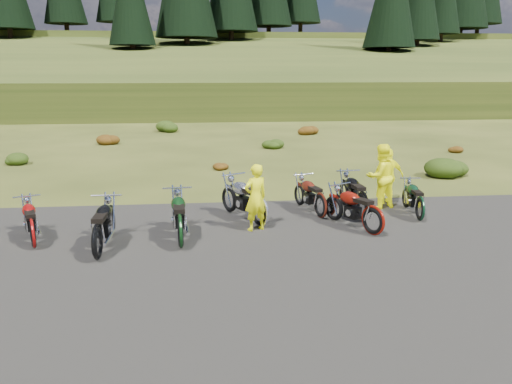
{
  "coord_description": "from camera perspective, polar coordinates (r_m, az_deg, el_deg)",
  "views": [
    {
      "loc": [
        -0.89,
        -10.82,
        4.04
      ],
      "look_at": [
        0.35,
        1.49,
        0.96
      ],
      "focal_mm": 35.0,
      "sensor_mm": 36.0,
      "label": 1
    }
  ],
  "objects": [
    {
      "name": "shrub_3",
      "position": [
        33.0,
        -10.0,
        7.56
      ],
      "size": [
        1.56,
        1.56,
        0.92
      ],
      "primitive_type": "ellipsoid",
      "color": "#1C360D",
      "rests_on": "ground"
    },
    {
      "name": "shrub_5",
      "position": [
        25.82,
        1.86,
        5.67
      ],
      "size": [
        1.03,
        1.03,
        0.61
      ],
      "primitive_type": "ellipsoid",
      "color": "#1C360D",
      "rests_on": "ground"
    },
    {
      "name": "shrub_1",
      "position": [
        23.89,
        -25.83,
        3.6
      ],
      "size": [
        1.03,
        1.03,
        0.61
      ],
      "primitive_type": "ellipsoid",
      "color": "#1C360D",
      "rests_on": "ground"
    },
    {
      "name": "motorcycle_4",
      "position": [
        13.89,
        7.34,
        -3.04
      ],
      "size": [
        1.15,
        2.09,
        1.04
      ],
      "primitive_type": null,
      "rotation": [
        0.0,
        0.0,
        1.83
      ],
      "color": "#55190E",
      "rests_on": "ground"
    },
    {
      "name": "motorcycle_5",
      "position": [
        13.91,
        12.0,
        -3.21
      ],
      "size": [
        0.88,
        2.25,
        1.16
      ],
      "primitive_type": null,
      "rotation": [
        0.0,
        0.0,
        1.64
      ],
      "color": "black",
      "rests_on": "ground"
    },
    {
      "name": "motorcycle_6",
      "position": [
        12.72,
        13.14,
        -4.9
      ],
      "size": [
        1.62,
        2.19,
        1.1
      ],
      "primitive_type": null,
      "rotation": [
        0.0,
        0.0,
        2.06
      ],
      "color": "maroon",
      "rests_on": "ground"
    },
    {
      "name": "motorcycle_2",
      "position": [
        11.67,
        -8.56,
        -6.43
      ],
      "size": [
        0.94,
        2.28,
        1.16
      ],
      "primitive_type": null,
      "rotation": [
        0.0,
        0.0,
        1.66
      ],
      "color": "black",
      "rests_on": "ground"
    },
    {
      "name": "shrub_4",
      "position": [
        20.38,
        -4.28,
        3.17
      ],
      "size": [
        0.77,
        0.77,
        0.45
      ],
      "primitive_type": "ellipsoid",
      "color": "#5F250B",
      "rests_on": "ground"
    },
    {
      "name": "ground",
      "position": [
        11.58,
        -0.99,
        -6.42
      ],
      "size": [
        300.0,
        300.0,
        0.0
      ],
      "primitive_type": "plane",
      "color": "#343D14",
      "rests_on": "ground"
    },
    {
      "name": "shrub_6",
      "position": [
        31.47,
        5.86,
        7.25
      ],
      "size": [
        1.3,
        1.3,
        0.77
      ],
      "primitive_type": "ellipsoid",
      "color": "#5F250B",
      "rests_on": "ground"
    },
    {
      "name": "shrub_7",
      "position": [
        20.45,
        21.08,
        2.98
      ],
      "size": [
        1.56,
        1.56,
        0.92
      ],
      "primitive_type": "ellipsoid",
      "color": "#1C360D",
      "rests_on": "ground"
    },
    {
      "name": "motorcycle_1",
      "position": [
        12.62,
        -23.99,
        -5.95
      ],
      "size": [
        1.31,
        2.04,
        1.01
      ],
      "primitive_type": null,
      "rotation": [
        0.0,
        0.0,
        1.95
      ],
      "color": "#920B0A",
      "rests_on": "ground"
    },
    {
      "name": "motorcycle_7",
      "position": [
        14.25,
        18.15,
        -3.2
      ],
      "size": [
        0.79,
        1.92,
        0.98
      ],
      "primitive_type": null,
      "rotation": [
        0.0,
        0.0,
        1.48
      ],
      "color": "black",
      "rests_on": "ground"
    },
    {
      "name": "gravel_pad",
      "position": [
        9.74,
        0.01,
        -10.51
      ],
      "size": [
        20.0,
        12.0,
        0.04
      ],
      "primitive_type": "cube",
      "color": "black",
      "rests_on": "ground"
    },
    {
      "name": "person_middle",
      "position": [
        12.51,
        -0.05,
        -0.76
      ],
      "size": [
        0.74,
        0.63,
        1.71
      ],
      "primitive_type": "imported",
      "rotation": [
        0.0,
        0.0,
        3.56
      ],
      "color": "#FEFF0D",
      "rests_on": "ground"
    },
    {
      "name": "motorcycle_0",
      "position": [
        11.41,
        -17.55,
        -7.43
      ],
      "size": [
        0.76,
        2.21,
        1.15
      ],
      "primitive_type": null,
      "rotation": [
        0.0,
        0.0,
        1.56
      ],
      "color": "black",
      "rests_on": "ground"
    },
    {
      "name": "motorcycle_3",
      "position": [
        13.04,
        0.39,
        -4.05
      ],
      "size": [
        1.75,
        2.39,
        1.21
      ],
      "primitive_type": null,
      "rotation": [
        0.0,
        0.0,
        2.05
      ],
      "color": "silver",
      "rests_on": "ground"
    },
    {
      "name": "hill_plateau",
      "position": [
        120.89,
        -5.45,
        12.02
      ],
      "size": [
        300.0,
        90.0,
        9.17
      ],
      "primitive_type": "cube",
      "color": "#2F3F15",
      "rests_on": "ground"
    },
    {
      "name": "hill_slope",
      "position": [
        60.96,
        -4.99,
        10.14
      ],
      "size": [
        300.0,
        45.97,
        9.37
      ],
      "primitive_type": null,
      "rotation": [
        0.14,
        0.0,
        0.0
      ],
      "color": "#2F3F15",
      "rests_on": "ground"
    },
    {
      "name": "person_right_b",
      "position": [
        15.59,
        14.84,
        1.68
      ],
      "size": [
        1.03,
        0.52,
        1.68
      ],
      "primitive_type": "imported",
      "rotation": [
        0.0,
        0.0,
        3.26
      ],
      "color": "#FEFF0D",
      "rests_on": "ground"
    },
    {
      "name": "shrub_2",
      "position": [
        28.17,
        -16.66,
        5.95
      ],
      "size": [
        1.3,
        1.3,
        0.77
      ],
      "primitive_type": "ellipsoid",
      "color": "#5F250B",
      "rests_on": "ground"
    },
    {
      "name": "shrub_8",
      "position": [
        26.45,
        21.59,
        4.73
      ],
      "size": [
        0.77,
        0.77,
        0.45
      ],
      "primitive_type": "ellipsoid",
      "color": "#5F250B",
      "rests_on": "ground"
    },
    {
      "name": "person_right_a",
      "position": [
        14.97,
        14.01,
        1.65
      ],
      "size": [
        1.1,
        0.96,
        1.89
      ],
      "primitive_type": "imported",
      "rotation": [
        0.0,
        0.0,
        3.45
      ],
      "color": "#FEFF0D",
      "rests_on": "ground"
    }
  ]
}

